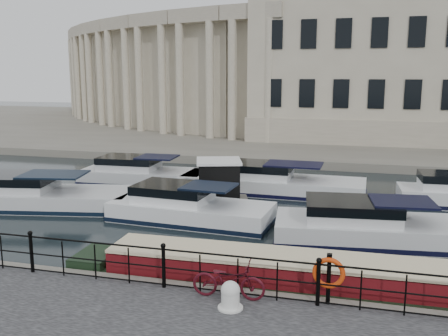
# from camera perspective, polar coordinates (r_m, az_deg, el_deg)

# --- Properties ---
(ground_plane) EXTENTS (160.00, 160.00, 0.00)m
(ground_plane) POSITION_cam_1_polar(r_m,az_deg,el_deg) (15.79, -3.72, -12.01)
(ground_plane) COLOR black
(ground_plane) RESTS_ON ground
(far_bank) EXTENTS (120.00, 42.00, 0.55)m
(far_bank) POSITION_cam_1_polar(r_m,az_deg,el_deg) (53.30, 9.86, 4.36)
(far_bank) COLOR #6B665B
(far_bank) RESTS_ON ground_plane
(railing) EXTENTS (24.14, 0.14, 1.22)m
(railing) POSITION_cam_1_polar(r_m,az_deg,el_deg) (13.38, -6.92, -10.82)
(railing) COLOR black
(railing) RESTS_ON near_quay
(civic_building) EXTENTS (53.55, 31.84, 16.85)m
(civic_building) POSITION_cam_1_polar(r_m,az_deg,el_deg) (48.82, 8.45, 11.78)
(civic_building) COLOR #ADA38C
(civic_building) RESTS_ON far_bank
(bicycle) EXTENTS (1.87, 0.71, 0.97)m
(bicycle) POSITION_cam_1_polar(r_m,az_deg,el_deg) (12.76, 0.53, -12.65)
(bicycle) COLOR #440C15
(bicycle) RESTS_ON near_quay
(mooring_bollard) EXTENTS (0.61, 0.61, 0.69)m
(mooring_bollard) POSITION_cam_1_polar(r_m,az_deg,el_deg) (12.31, 0.74, -14.39)
(mooring_bollard) COLOR silver
(mooring_bollard) RESTS_ON near_quay
(life_ring_post) EXTENTS (0.79, 0.20, 1.29)m
(life_ring_post) POSITION_cam_1_polar(r_m,az_deg,el_deg) (12.55, 11.88, -11.73)
(life_ring_post) COLOR black
(life_ring_post) RESTS_ON near_quay
(narrowboat) EXTENTS (13.54, 2.07, 1.50)m
(narrowboat) POSITION_cam_1_polar(r_m,az_deg,el_deg) (14.25, 8.56, -13.13)
(narrowboat) COLOR black
(narrowboat) RESTS_ON ground_plane
(harbour_hut) EXTENTS (3.39, 3.09, 2.17)m
(harbour_hut) POSITION_cam_1_polar(r_m,az_deg,el_deg) (23.60, -0.60, -1.83)
(harbour_hut) COLOR #6B665B
(harbour_hut) RESTS_ON ground_plane
(cabin_cruisers) EXTENTS (27.45, 10.08, 1.99)m
(cabin_cruisers) POSITION_cam_1_polar(r_m,az_deg,el_deg) (23.39, -0.86, -3.42)
(cabin_cruisers) COLOR silver
(cabin_cruisers) RESTS_ON ground_plane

